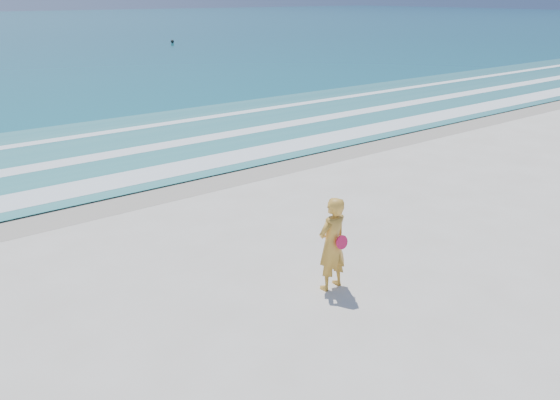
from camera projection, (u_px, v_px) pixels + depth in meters
ground at (420, 315)px, 9.67m from camera, size 400.00×400.00×0.00m
wet_sand at (181, 184)px, 16.36m from camera, size 400.00×2.40×0.00m
shallow at (117, 147)px, 20.07m from camera, size 400.00×10.00×0.01m
foam_near at (162, 172)px, 17.31m from camera, size 400.00×1.40×0.01m
foam_mid at (126, 152)px, 19.47m from camera, size 400.00×0.90×0.01m
foam_far at (93, 134)px, 21.93m from camera, size 400.00×0.60×0.01m
buoy at (172, 41)px, 62.70m from camera, size 0.39×0.39×0.39m
woman at (332, 244)px, 10.26m from camera, size 0.72×0.51×1.86m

